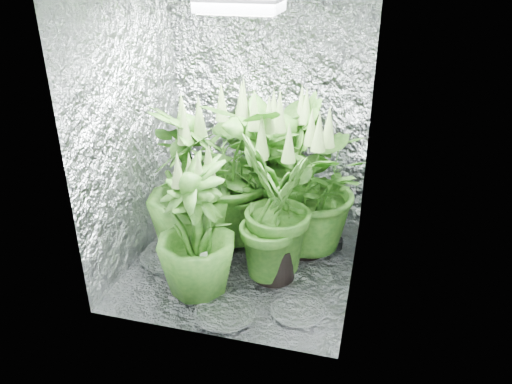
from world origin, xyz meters
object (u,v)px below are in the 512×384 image
at_px(plant_h, 196,231).
at_px(circulation_fan, 331,231).
at_px(grow_lamp, 240,5).
at_px(plant_f, 196,218).
at_px(plant_c, 288,170).
at_px(plant_a, 233,167).
at_px(plant_d, 189,186).
at_px(plant_b, 264,180).
at_px(plant_g, 275,211).
at_px(plant_e, 307,186).

bearing_deg(plant_h, circulation_fan, 44.82).
height_order(grow_lamp, plant_f, grow_lamp).
bearing_deg(grow_lamp, plant_c, 65.34).
height_order(plant_f, plant_h, plant_h).
bearing_deg(plant_a, plant_d, -128.84).
relative_size(grow_lamp, plant_a, 0.39).
distance_m(plant_a, plant_h, 0.77).
height_order(plant_d, plant_f, plant_d).
distance_m(plant_b, plant_c, 0.28).
distance_m(plant_c, plant_g, 0.60).
bearing_deg(plant_c, plant_b, -117.54).
bearing_deg(plant_d, plant_c, 35.19).
relative_size(plant_c, plant_h, 1.17).
relative_size(plant_a, plant_f, 1.33).
height_order(grow_lamp, plant_h, grow_lamp).
bearing_deg(plant_h, plant_c, 65.04).
xyz_separation_m(grow_lamp, plant_h, (-0.20, -0.41, -1.34)).
distance_m(plant_a, plant_e, 0.59).
xyz_separation_m(plant_e, plant_h, (-0.61, -0.70, -0.07)).
height_order(plant_h, circulation_fan, plant_h).
xyz_separation_m(plant_a, plant_h, (-0.03, -0.76, -0.14)).
distance_m(plant_f, plant_h, 0.25).
bearing_deg(plant_h, plant_d, 116.25).
xyz_separation_m(plant_b, plant_d, (-0.52, -0.21, -0.01)).
height_order(plant_b, plant_g, plant_b).
xyz_separation_m(plant_d, plant_g, (0.68, -0.14, -0.04)).
xyz_separation_m(plant_b, plant_g, (0.16, -0.35, -0.05)).
relative_size(plant_a, plant_b, 1.02).
bearing_deg(plant_e, plant_f, -145.59).
distance_m(plant_a, plant_b, 0.29).
bearing_deg(plant_f, plant_a, 78.02).
distance_m(plant_e, plant_g, 0.43).
relative_size(plant_e, circulation_fan, 3.53).
bearing_deg(plant_c, plant_a, -159.70).
bearing_deg(plant_e, circulation_fan, 24.92).
xyz_separation_m(plant_c, plant_d, (-0.64, -0.45, -0.00)).
bearing_deg(circulation_fan, plant_g, -144.10).
relative_size(plant_b, plant_g, 1.09).
distance_m(plant_a, plant_g, 0.63).
bearing_deg(plant_c, plant_h, -114.96).
xyz_separation_m(plant_d, circulation_fan, (1.02, 0.34, -0.42)).
height_order(plant_e, circulation_fan, plant_e).
distance_m(plant_d, plant_e, 0.87).
xyz_separation_m(plant_e, circulation_fan, (0.19, 0.09, -0.40)).
height_order(plant_d, plant_h, plant_d).
bearing_deg(grow_lamp, plant_f, -146.54).
height_order(plant_e, plant_h, plant_e).
relative_size(plant_d, plant_f, 1.28).
bearing_deg(plant_a, plant_b, -20.32).
distance_m(plant_e, plant_h, 0.93).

